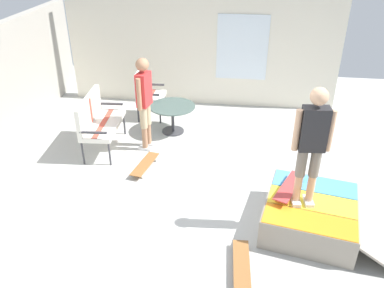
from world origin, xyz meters
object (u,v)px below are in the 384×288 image
at_px(skateboard_by_bench, 145,164).
at_px(skateboard_on_ramp, 290,187).
at_px(skateboard_spare, 241,264).
at_px(skate_ramp, 312,214).
at_px(patio_bench, 97,118).
at_px(patio_table, 173,113).
at_px(person_skater, 312,141).
at_px(patio_chair_near_house, 146,90).
at_px(person_watching, 144,98).

height_order(skateboard_by_bench, skateboard_on_ramp, skateboard_on_ramp).
bearing_deg(skateboard_spare, skate_ramp, -45.68).
bearing_deg(skateboard_by_bench, skateboard_on_ramp, -113.02).
xyz_separation_m(skate_ramp, patio_bench, (1.75, 3.64, 0.40)).
xyz_separation_m(patio_table, person_skater, (-2.63, -2.23, 0.98)).
relative_size(patio_chair_near_house, skateboard_by_bench, 1.24).
distance_m(patio_chair_near_house, patio_table, 0.96).
distance_m(person_skater, skateboard_by_bench, 3.02).
bearing_deg(patio_table, person_skater, -139.77).
xyz_separation_m(patio_table, skateboard_spare, (-3.49, -1.47, -0.32)).
distance_m(patio_bench, person_skater, 3.98).
xyz_separation_m(patio_chair_near_house, person_watching, (-1.33, -0.32, 0.40)).
height_order(person_watching, skateboard_spare, person_watching).
xyz_separation_m(person_watching, skateboard_by_bench, (-0.73, -0.14, -0.92)).
bearing_deg(skateboard_by_bench, skate_ramp, -113.76).
bearing_deg(person_watching, skate_ramp, -124.28).
distance_m(skate_ramp, skateboard_on_ramp, 0.48).
bearing_deg(skateboard_on_ramp, skate_ramp, -118.73).
height_order(skateboard_by_bench, skateboard_spare, same).
bearing_deg(skate_ramp, skateboard_spare, 134.32).
bearing_deg(person_watching, skateboard_spare, -146.64).
relative_size(patio_chair_near_house, skateboard_on_ramp, 1.25).
height_order(patio_table, skateboard_on_ramp, patio_table).
bearing_deg(patio_chair_near_house, skate_ramp, -136.16).
xyz_separation_m(patio_bench, patio_table, (0.84, -1.24, -0.21)).
distance_m(patio_bench, patio_table, 1.51).
relative_size(patio_chair_near_house, person_watching, 0.59).
distance_m(skate_ramp, patio_bench, 4.06).
relative_size(skate_ramp, skateboard_spare, 2.44).
distance_m(patio_table, person_skater, 3.58).
bearing_deg(person_watching, patio_bench, 98.83).
distance_m(person_watching, person_skater, 3.25).
height_order(patio_chair_near_house, patio_table, patio_chair_near_house).
xyz_separation_m(patio_bench, person_watching, (0.14, -0.87, 0.39)).
height_order(person_skater, skateboard_by_bench, person_skater).
height_order(patio_chair_near_house, person_watching, person_watching).
bearing_deg(person_skater, patio_bench, 62.65).
bearing_deg(skateboard_spare, patio_bench, 45.60).
height_order(patio_table, skateboard_by_bench, patio_table).
relative_size(patio_bench, person_skater, 0.79).
distance_m(person_watching, skateboard_on_ramp, 3.02).
xyz_separation_m(patio_bench, person_skater, (-1.79, -3.47, 0.76)).
bearing_deg(person_skater, patio_table, 40.23).
bearing_deg(person_watching, skateboard_by_bench, -169.33).
distance_m(person_skater, skateboard_on_ramp, 0.90).
bearing_deg(skateboard_on_ramp, skateboard_spare, 150.96).
distance_m(patio_bench, person_watching, 0.97).
bearing_deg(patio_table, skateboard_on_ramp, -139.26).
relative_size(patio_chair_near_house, patio_table, 1.13).
xyz_separation_m(person_watching, person_skater, (-1.93, -2.59, 0.37)).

